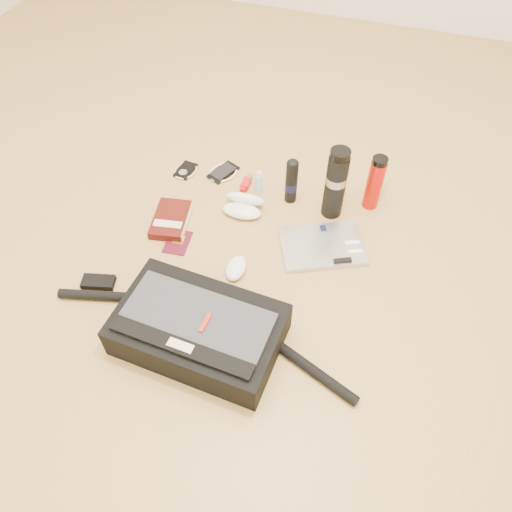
% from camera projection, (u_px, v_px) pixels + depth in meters
% --- Properties ---
extents(ground, '(4.00, 4.00, 0.00)m').
position_uv_depth(ground, '(240.00, 271.00, 1.77)').
color(ground, tan).
rests_on(ground, ground).
extents(messenger_bag, '(1.04, 0.35, 0.14)m').
position_uv_depth(messenger_bag, '(198.00, 329.00, 1.55)').
color(messenger_bag, black).
rests_on(messenger_bag, ground).
extents(laptop, '(0.36, 0.32, 0.03)m').
position_uv_depth(laptop, '(323.00, 246.00, 1.83)').
color(laptop, '#B4B3B6').
rests_on(laptop, ground).
extents(book, '(0.16, 0.21, 0.04)m').
position_uv_depth(book, '(171.00, 220.00, 1.91)').
color(book, '#400D08').
rests_on(book, ground).
extents(passport, '(0.10, 0.13, 0.01)m').
position_uv_depth(passport, '(178.00, 242.00, 1.85)').
color(passport, '#490B1A').
rests_on(passport, ground).
extents(mouse, '(0.07, 0.12, 0.04)m').
position_uv_depth(mouse, '(236.00, 268.00, 1.76)').
color(mouse, white).
rests_on(mouse, ground).
extents(sunglasses_case, '(0.16, 0.14, 0.09)m').
position_uv_depth(sunglasses_case, '(244.00, 205.00, 1.94)').
color(sunglasses_case, white).
rests_on(sunglasses_case, ground).
extents(ipod, '(0.10, 0.11, 0.01)m').
position_uv_depth(ipod, '(186.00, 170.00, 2.10)').
color(ipod, black).
rests_on(ipod, ground).
extents(phone, '(0.14, 0.15, 0.01)m').
position_uv_depth(phone, '(223.00, 172.00, 2.09)').
color(phone, black).
rests_on(phone, ground).
extents(inhaler, '(0.03, 0.10, 0.03)m').
position_uv_depth(inhaler, '(246.00, 183.00, 2.04)').
color(inhaler, red).
rests_on(inhaler, ground).
extents(spray_bottle, '(0.03, 0.03, 0.11)m').
position_uv_depth(spray_bottle, '(259.00, 183.00, 1.99)').
color(spray_bottle, '#A4C9DC').
rests_on(spray_bottle, ground).
extents(aerosol_can, '(0.06, 0.06, 0.20)m').
position_uv_depth(aerosol_can, '(292.00, 181.00, 1.92)').
color(aerosol_can, black).
rests_on(aerosol_can, ground).
extents(thermos_black, '(0.08, 0.08, 0.30)m').
position_uv_depth(thermos_black, '(336.00, 183.00, 1.84)').
color(thermos_black, black).
rests_on(thermos_black, ground).
extents(thermos_red, '(0.08, 0.08, 0.23)m').
position_uv_depth(thermos_red, '(375.00, 183.00, 1.89)').
color(thermos_red, '#B61007').
rests_on(thermos_red, ground).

